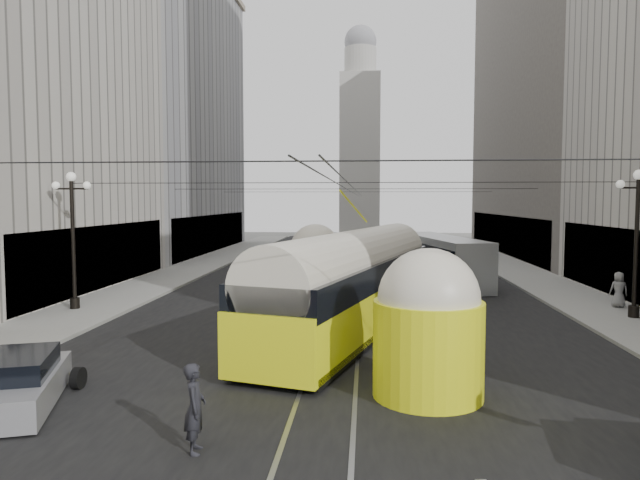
% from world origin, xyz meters
% --- Properties ---
extents(road, '(20.00, 85.00, 0.02)m').
position_xyz_m(road, '(0.00, 32.50, 0.00)').
color(road, black).
rests_on(road, ground).
extents(sidewalk_left, '(4.00, 72.00, 0.15)m').
position_xyz_m(sidewalk_left, '(-12.00, 36.00, 0.07)').
color(sidewalk_left, gray).
rests_on(sidewalk_left, ground).
extents(sidewalk_right, '(4.00, 72.00, 0.15)m').
position_xyz_m(sidewalk_right, '(12.00, 36.00, 0.07)').
color(sidewalk_right, gray).
rests_on(sidewalk_right, ground).
extents(rail_left, '(0.12, 85.00, 0.04)m').
position_xyz_m(rail_left, '(-0.75, 32.50, 0.00)').
color(rail_left, gray).
rests_on(rail_left, ground).
extents(rail_right, '(0.12, 85.00, 0.04)m').
position_xyz_m(rail_right, '(0.75, 32.50, 0.00)').
color(rail_right, gray).
rests_on(rail_right, ground).
extents(building_left_far, '(12.60, 28.60, 28.60)m').
position_xyz_m(building_left_far, '(-19.99, 48.00, 14.31)').
color(building_left_far, '#999999').
rests_on(building_left_far, ground).
extents(building_right_far, '(12.60, 32.60, 32.60)m').
position_xyz_m(building_right_far, '(20.00, 48.00, 16.31)').
color(building_right_far, '#514C47').
rests_on(building_right_far, ground).
extents(distant_tower, '(6.00, 6.00, 31.36)m').
position_xyz_m(distant_tower, '(0.00, 80.00, 14.97)').
color(distant_tower, '#B2AFA8').
rests_on(distant_tower, ground).
extents(lamppost_left_mid, '(1.86, 0.44, 6.37)m').
position_xyz_m(lamppost_left_mid, '(-12.60, 18.00, 3.74)').
color(lamppost_left_mid, black).
rests_on(lamppost_left_mid, sidewalk_left).
extents(lamppost_right_mid, '(1.86, 0.44, 6.37)m').
position_xyz_m(lamppost_right_mid, '(12.60, 18.00, 3.74)').
color(lamppost_right_mid, black).
rests_on(lamppost_right_mid, sidewalk_right).
extents(catenary, '(25.00, 72.00, 0.23)m').
position_xyz_m(catenary, '(0.12, 31.49, 5.88)').
color(catenary, black).
rests_on(catenary, ground).
extents(streetcar, '(7.23, 17.74, 4.02)m').
position_xyz_m(streetcar, '(0.50, 14.99, 1.97)').
color(streetcar, '#F1F815').
rests_on(streetcar, ground).
extents(city_bus, '(4.71, 11.82, 2.91)m').
position_xyz_m(city_bus, '(5.76, 29.06, 1.60)').
color(city_bus, '#A5A8AA').
rests_on(city_bus, ground).
extents(sedan_silver, '(3.04, 4.63, 1.35)m').
position_xyz_m(sedan_silver, '(-7.70, 5.96, 0.61)').
color(sedan_silver, '#9C9CA1').
rests_on(sedan_silver, ground).
extents(sedan_white_far, '(3.74, 5.27, 1.54)m').
position_xyz_m(sedan_white_far, '(2.91, 42.90, 0.70)').
color(sedan_white_far, silver).
rests_on(sedan_white_far, ground).
extents(sedan_dark_far, '(2.93, 4.34, 1.27)m').
position_xyz_m(sedan_dark_far, '(-2.74, 48.82, 0.57)').
color(sedan_dark_far, black).
rests_on(sedan_dark_far, ground).
extents(pedestrian_crossing_a, '(0.56, 0.75, 1.88)m').
position_xyz_m(pedestrian_crossing_a, '(-2.49, 3.80, 0.94)').
color(pedestrian_crossing_a, black).
rests_on(pedestrian_crossing_a, ground).
extents(pedestrian_sidewalk_right, '(0.86, 0.56, 1.69)m').
position_xyz_m(pedestrian_sidewalk_right, '(12.96, 20.36, 0.99)').
color(pedestrian_sidewalk_right, slate).
rests_on(pedestrian_sidewalk_right, sidewalk_right).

